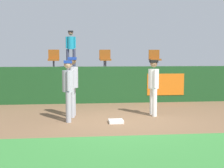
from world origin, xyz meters
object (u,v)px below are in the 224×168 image
at_px(player_fielder_home, 154,84).
at_px(spectator_hooded, 71,46).
at_px(seat_front_right, 155,58).
at_px(seat_front_center, 105,58).
at_px(seat_front_left, 54,58).
at_px(player_coach_visitor, 68,86).
at_px(player_runner_visitor, 72,82).
at_px(seat_back_center, 104,58).
at_px(first_base, 116,121).

height_order(player_fielder_home, spectator_hooded, spectator_hooded).
relative_size(seat_front_right, seat_front_center, 1.00).
height_order(player_fielder_home, seat_front_left, seat_front_left).
height_order(player_coach_visitor, spectator_hooded, spectator_hooded).
distance_m(player_runner_visitor, spectator_hooded, 6.93).
bearing_deg(player_fielder_home, spectator_hooded, -160.08).
bearing_deg(spectator_hooded, seat_back_center, 158.55).
distance_m(first_base, player_runner_visitor, 1.90).
distance_m(player_fielder_home, seat_front_left, 5.47).
relative_size(first_base, seat_front_center, 0.48).
distance_m(seat_back_center, seat_front_left, 2.94).
distance_m(seat_front_left, seat_front_right, 4.42).
height_order(first_base, seat_front_left, seat_front_left).
xyz_separation_m(player_fielder_home, player_coach_visitor, (-2.63, -0.63, 0.01)).
relative_size(first_base, seat_front_right, 0.48).
distance_m(seat_back_center, seat_front_right, 2.76).
distance_m(player_fielder_home, player_runner_visitor, 2.52).
distance_m(player_coach_visitor, seat_front_left, 5.00).
xyz_separation_m(player_coach_visitor, seat_front_left, (-0.72, 4.89, 0.74)).
relative_size(player_coach_visitor, seat_front_center, 2.07).
relative_size(player_fielder_home, seat_front_left, 2.07).
distance_m(first_base, player_fielder_home, 1.89).
relative_size(player_fielder_home, player_runner_visitor, 0.95).
xyz_separation_m(seat_back_center, seat_front_left, (-2.33, -1.80, -0.00)).
relative_size(player_runner_visitor, player_coach_visitor, 1.05).
xyz_separation_m(seat_front_right, spectator_hooded, (-3.73, 2.63, 0.59)).
relative_size(player_runner_visitor, seat_front_right, 2.18).
relative_size(seat_front_center, spectator_hooded, 0.46).
xyz_separation_m(player_runner_visitor, seat_front_right, (3.58, 4.18, 0.69)).
bearing_deg(player_fielder_home, player_coach_visitor, -77.74).
relative_size(player_fielder_home, seat_front_right, 2.07).
height_order(seat_front_right, spectator_hooded, spectator_hooded).
xyz_separation_m(seat_front_left, spectator_hooded, (0.69, 2.63, 0.59)).
bearing_deg(seat_back_center, seat_front_right, -40.76).
relative_size(first_base, seat_front_left, 0.48).
xyz_separation_m(player_runner_visitor, player_coach_visitor, (-0.11, -0.71, -0.05)).
distance_m(player_runner_visitor, seat_front_center, 4.45).
xyz_separation_m(player_runner_visitor, spectator_hooded, (-0.14, 6.81, 1.28)).
height_order(first_base, seat_front_right, seat_front_right).
height_order(player_runner_visitor, seat_front_right, seat_front_right).
distance_m(seat_front_right, seat_front_center, 2.20).
bearing_deg(player_coach_visitor, player_runner_visitor, 168.08).
height_order(first_base, spectator_hooded, spectator_hooded).
relative_size(player_fielder_home, player_coach_visitor, 1.00).
bearing_deg(player_coach_visitor, first_base, 72.68).
bearing_deg(spectator_hooded, first_base, 105.30).
bearing_deg(seat_front_left, player_fielder_home, -51.86).
bearing_deg(first_base, spectator_hooded, 99.75).
height_order(seat_front_center, spectator_hooded, spectator_hooded).
bearing_deg(spectator_hooded, seat_front_left, 80.81).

